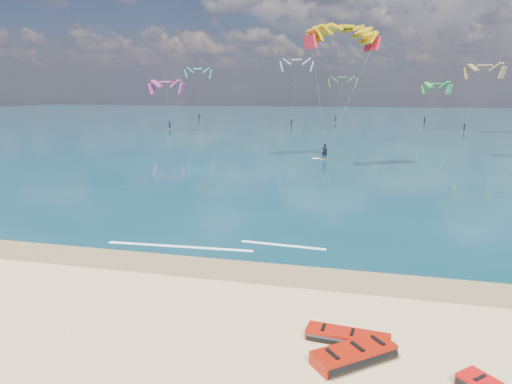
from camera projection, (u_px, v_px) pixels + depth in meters
ground at (316, 153)px, 53.89m from camera, size 320.00×320.00×0.00m
wet_sand_strip at (220, 268)px, 18.74m from camera, size 320.00×2.40×0.01m
sea at (343, 120)px, 114.68m from camera, size 320.00×200.00×0.04m
packed_kite_left at (348, 341)px, 13.25m from camera, size 2.66×1.22×0.35m
packed_kite_right at (354, 361)px, 12.29m from camera, size 2.74×2.56×0.44m
kitesurfer_main at (333, 88)px, 44.24m from camera, size 7.64×8.22×14.11m
shoreline_foam at (217, 246)px, 21.29m from camera, size 10.23×1.88×0.01m
distant_kites at (337, 100)px, 90.24m from camera, size 72.55×31.96×12.99m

